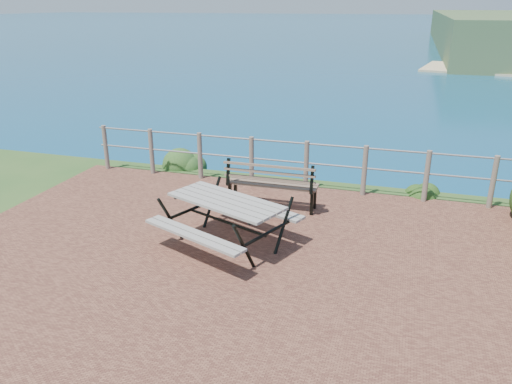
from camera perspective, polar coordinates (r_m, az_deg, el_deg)
ground at (r=7.26m, az=0.25°, el=-8.64°), size 10.00×7.00×0.12m
ocean at (r=206.10m, az=17.40°, el=18.92°), size 1200.00×1200.00×0.00m
safety_railing at (r=10.04m, az=5.77°, el=3.33°), size 9.40×0.10×1.00m
picnic_table at (r=7.66m, az=-3.42°, el=-2.94°), size 1.95×1.47×0.76m
park_bench at (r=9.06m, az=1.88°, el=1.80°), size 1.66×0.42×0.94m
shrub_lip_west at (r=11.81m, az=-8.06°, el=3.01°), size 0.84×0.84×0.61m
shrub_lip_east at (r=10.47m, az=18.40°, el=-0.23°), size 0.66×0.66×0.35m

